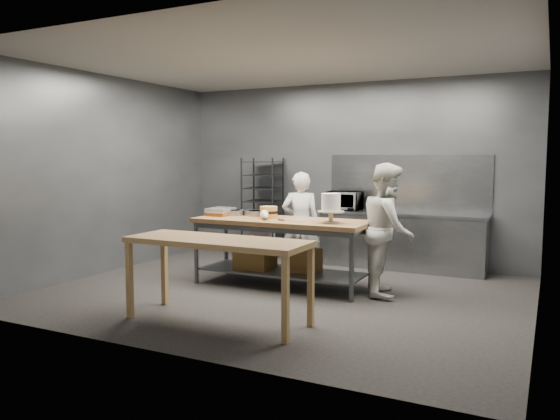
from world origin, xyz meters
name	(u,v)px	position (x,y,z in m)	size (l,w,h in m)	color
ground	(284,292)	(0.00, 0.00, 0.00)	(6.00, 6.00, 0.00)	black
back_wall	(349,173)	(0.00, 2.50, 1.50)	(6.00, 0.04, 3.00)	#4C4F54
work_table	(279,244)	(-0.23, 0.31, 0.57)	(2.40, 0.90, 0.92)	brown
near_counter	(217,247)	(-0.06, -1.48, 0.81)	(2.00, 0.70, 0.90)	olive
back_counter	(401,240)	(1.00, 2.18, 0.45)	(2.60, 0.60, 0.90)	slate
splashback_panel	(407,183)	(1.00, 2.48, 1.35)	(2.60, 0.02, 0.90)	slate
speed_rack	(263,209)	(-1.44, 2.10, 0.86)	(0.70, 0.74, 1.75)	black
chef_behind	(301,224)	(-0.25, 1.07, 0.77)	(0.56, 0.37, 1.55)	white
chef_right	(388,229)	(1.24, 0.50, 0.84)	(0.82, 0.64, 1.69)	silver
microwave	(345,201)	(0.04, 2.18, 1.05)	(0.54, 0.37, 0.30)	black
frosted_cake_stand	(331,205)	(0.58, 0.18, 1.16)	(0.34, 0.34, 0.38)	#B7AE92
layer_cake	(269,212)	(-0.42, 0.37, 1.00)	(0.24, 0.24, 0.16)	gold
cake_pans	(244,213)	(-0.89, 0.50, 0.96)	(0.67, 0.40, 0.07)	gray
piping_bag	(266,216)	(-0.32, 0.09, 0.98)	(0.12, 0.12, 0.38)	white
offset_spatula	(287,221)	(-0.02, 0.15, 0.93)	(0.36, 0.02, 0.02)	slate
pastry_clamshells	(221,212)	(-1.19, 0.34, 0.98)	(0.32, 0.39, 0.11)	brown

